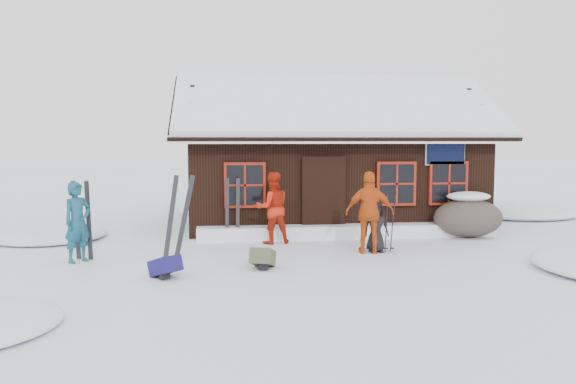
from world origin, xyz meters
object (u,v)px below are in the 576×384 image
object	(u,v)px
skier_orange_left	(272,208)
skier_crouched	(376,227)
skier_teal	(78,222)
skier_orange_right	(370,212)
backpack_olive	(263,261)
boulder	(468,216)
ski_poles	(389,224)
ski_pair_left	(178,217)
backpack_blue	(165,270)

from	to	relation	value
skier_orange_left	skier_crouched	bearing A→B (deg)	138.69
skier_orange_left	skier_teal	bearing A→B (deg)	11.66
skier_orange_right	backpack_olive	bearing A→B (deg)	34.57
backpack_olive	boulder	bearing A→B (deg)	45.25
skier_orange_left	skier_crouched	world-z (taller)	skier_orange_left
ski_poles	ski_pair_left	bearing A→B (deg)	-179.52
skier_crouched	skier_teal	bearing A→B (deg)	178.97
ski_pair_left	ski_poles	world-z (taller)	ski_pair_left
boulder	ski_pair_left	xyz separation A→B (m)	(-7.17, -1.69, 0.33)
skier_teal	boulder	xyz separation A→B (m)	(9.15, 1.92, -0.29)
skier_teal	skier_orange_right	world-z (taller)	skier_orange_right
skier_orange_left	ski_pair_left	distance (m)	2.54
skier_orange_right	boulder	distance (m)	3.53
skier_crouched	ski_pair_left	xyz separation A→B (m)	(-4.30, -0.06, 0.29)
skier_teal	backpack_olive	xyz separation A→B (m)	(3.67, -1.02, -0.67)
skier_orange_right	backpack_olive	size ratio (longest dim) A/B	3.29
skier_crouched	backpack_olive	size ratio (longest dim) A/B	2.07
skier_orange_right	backpack_blue	world-z (taller)	skier_orange_right
backpack_blue	ski_pair_left	bearing A→B (deg)	48.28
ski_pair_left	ski_poles	distance (m)	4.60
boulder	ski_poles	world-z (taller)	ski_poles
skier_teal	backpack_olive	bearing A→B (deg)	-63.57
ski_pair_left	backpack_olive	xyz separation A→B (m)	(1.70, -1.25, -0.71)
ski_pair_left	skier_orange_left	bearing A→B (deg)	10.13
backpack_blue	backpack_olive	xyz separation A→B (m)	(1.79, 0.52, 0.00)
ski_poles	backpack_blue	distance (m)	5.05
skier_teal	skier_orange_right	bearing A→B (deg)	-46.29
skier_crouched	boulder	bearing A→B (deg)	26.06
skier_teal	ski_poles	bearing A→B (deg)	-45.67
skier_orange_left	ski_poles	world-z (taller)	skier_orange_left
skier_crouched	boulder	distance (m)	3.31
backpack_olive	skier_orange_right	bearing A→B (deg)	43.38
ski_poles	backpack_olive	distance (m)	3.21
skier_teal	backpack_blue	world-z (taller)	skier_teal
skier_crouched	boulder	xyz separation A→B (m)	(2.87, 1.64, -0.04)
boulder	backpack_blue	distance (m)	8.06
skier_crouched	backpack_blue	xyz separation A→B (m)	(-4.40, -1.82, -0.42)
skier_orange_right	ski_poles	distance (m)	0.56
skier_crouched	skier_orange_left	bearing A→B (deg)	144.93
skier_teal	skier_orange_left	world-z (taller)	skier_orange_left
backpack_olive	backpack_blue	bearing A→B (deg)	-146.95
skier_orange_right	ski_pair_left	world-z (taller)	skier_orange_right
skier_crouched	backpack_blue	distance (m)	4.78
backpack_blue	backpack_olive	world-z (taller)	backpack_olive
ski_poles	skier_orange_left	bearing A→B (deg)	151.39
ski_pair_left	ski_poles	xyz separation A→B (m)	(4.60, 0.04, -0.24)
skier_orange_right	backpack_blue	distance (m)	4.62
skier_orange_right	boulder	bearing A→B (deg)	-142.12
backpack_blue	ski_poles	bearing A→B (deg)	-17.54
skier_orange_right	ski_poles	size ratio (longest dim) A/B	1.37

